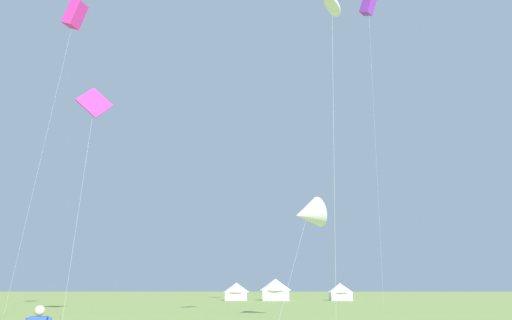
{
  "coord_description": "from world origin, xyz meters",
  "views": [
    {
      "loc": [
        0.63,
        -4.93,
        2.14
      ],
      "look_at": [
        0.0,
        32.0,
        11.99
      ],
      "focal_mm": 33.3,
      "sensor_mm": 36.0,
      "label": 1
    }
  ],
  "objects_px": {
    "kite_purple_box": "(368,5)",
    "kite_magenta_diamond": "(94,104)",
    "festival_tent_center": "(276,288)",
    "kite_white_parafoil": "(332,6)",
    "kite_white_delta": "(308,214)",
    "festival_tent_right": "(236,291)",
    "festival_tent_left": "(340,291)",
    "kite_magenta_box": "(75,15)"
  },
  "relations": [
    {
      "from": "kite_purple_box",
      "to": "kite_magenta_diamond",
      "type": "xyz_separation_m",
      "value": [
        -26.37,
        -18.9,
        -20.72
      ]
    },
    {
      "from": "kite_magenta_diamond",
      "to": "festival_tent_center",
      "type": "height_order",
      "value": "kite_magenta_diamond"
    },
    {
      "from": "kite_white_parafoil",
      "to": "kite_magenta_diamond",
      "type": "bearing_deg",
      "value": 160.49
    },
    {
      "from": "kite_white_delta",
      "to": "festival_tent_center",
      "type": "bearing_deg",
      "value": 91.71
    },
    {
      "from": "festival_tent_right",
      "to": "festival_tent_left",
      "type": "xyz_separation_m",
      "value": [
        16.39,
        0.0,
        -0.04
      ]
    },
    {
      "from": "kite_magenta_diamond",
      "to": "festival_tent_left",
      "type": "bearing_deg",
      "value": 60.15
    },
    {
      "from": "kite_purple_box",
      "to": "kite_magenta_diamond",
      "type": "relative_size",
      "value": 2.2
    },
    {
      "from": "kite_white_delta",
      "to": "festival_tent_center",
      "type": "xyz_separation_m",
      "value": [
        -1.32,
        44.26,
        -5.28
      ]
    },
    {
      "from": "kite_white_delta",
      "to": "kite_magenta_box",
      "type": "distance_m",
      "value": 29.58
    },
    {
      "from": "festival_tent_right",
      "to": "festival_tent_center",
      "type": "bearing_deg",
      "value": 0.0
    },
    {
      "from": "festival_tent_center",
      "to": "kite_purple_box",
      "type": "bearing_deg",
      "value": -65.0
    },
    {
      "from": "festival_tent_center",
      "to": "festival_tent_right",
      "type": "bearing_deg",
      "value": 180.0
    },
    {
      "from": "kite_white_delta",
      "to": "kite_magenta_box",
      "type": "bearing_deg",
      "value": 163.6
    },
    {
      "from": "kite_white_delta",
      "to": "festival_tent_center",
      "type": "height_order",
      "value": "kite_white_delta"
    },
    {
      "from": "kite_purple_box",
      "to": "kite_magenta_diamond",
      "type": "height_order",
      "value": "kite_purple_box"
    },
    {
      "from": "kite_white_parafoil",
      "to": "kite_magenta_box",
      "type": "relative_size",
      "value": 0.72
    },
    {
      "from": "kite_purple_box",
      "to": "kite_white_parafoil",
      "type": "bearing_deg",
      "value": -109.13
    },
    {
      "from": "kite_magenta_box",
      "to": "kite_purple_box",
      "type": "bearing_deg",
      "value": 23.21
    },
    {
      "from": "kite_magenta_diamond",
      "to": "kite_white_delta",
      "type": "bearing_deg",
      "value": -2.23
    },
    {
      "from": "kite_purple_box",
      "to": "festival_tent_center",
      "type": "xyz_separation_m",
      "value": [
        -11.53,
        24.73,
        -34.68
      ]
    },
    {
      "from": "kite_purple_box",
      "to": "festival_tent_center",
      "type": "relative_size",
      "value": 7.48
    },
    {
      "from": "kite_magenta_diamond",
      "to": "kite_purple_box",
      "type": "bearing_deg",
      "value": 35.63
    },
    {
      "from": "kite_white_delta",
      "to": "festival_tent_center",
      "type": "distance_m",
      "value": 44.59
    },
    {
      "from": "festival_tent_right",
      "to": "festival_tent_left",
      "type": "bearing_deg",
      "value": 0.0
    },
    {
      "from": "kite_magenta_diamond",
      "to": "festival_tent_right",
      "type": "height_order",
      "value": "kite_magenta_diamond"
    },
    {
      "from": "kite_magenta_box",
      "to": "festival_tent_right",
      "type": "height_order",
      "value": "kite_magenta_box"
    },
    {
      "from": "kite_white_delta",
      "to": "festival_tent_left",
      "type": "bearing_deg",
      "value": 78.66
    },
    {
      "from": "kite_white_parafoil",
      "to": "festival_tent_right",
      "type": "height_order",
      "value": "kite_white_parafoil"
    },
    {
      "from": "festival_tent_right",
      "to": "kite_magenta_diamond",
      "type": "bearing_deg",
      "value": -101.21
    },
    {
      "from": "kite_white_parafoil",
      "to": "kite_magenta_diamond",
      "type": "distance_m",
      "value": 19.22
    },
    {
      "from": "kite_purple_box",
      "to": "festival_tent_center",
      "type": "height_order",
      "value": "kite_purple_box"
    },
    {
      "from": "kite_white_parafoil",
      "to": "festival_tent_left",
      "type": "relative_size",
      "value": 5.09
    },
    {
      "from": "festival_tent_left",
      "to": "kite_magenta_diamond",
      "type": "bearing_deg",
      "value": -119.85
    },
    {
      "from": "kite_purple_box",
      "to": "kite_white_parafoil",
      "type": "height_order",
      "value": "kite_purple_box"
    },
    {
      "from": "kite_magenta_diamond",
      "to": "festival_tent_right",
      "type": "distance_m",
      "value": 46.72
    },
    {
      "from": "kite_purple_box",
      "to": "kite_magenta_box",
      "type": "xyz_separation_m",
      "value": [
        -31.17,
        -13.36,
        -9.46
      ]
    },
    {
      "from": "festival_tent_right",
      "to": "festival_tent_center",
      "type": "distance_m",
      "value": 6.2
    },
    {
      "from": "kite_magenta_diamond",
      "to": "festival_tent_left",
      "type": "relative_size",
      "value": 4.27
    },
    {
      "from": "kite_magenta_box",
      "to": "festival_tent_left",
      "type": "distance_m",
      "value": 54.74
    },
    {
      "from": "kite_purple_box",
      "to": "kite_white_delta",
      "type": "relative_size",
      "value": 4.54
    },
    {
      "from": "kite_purple_box",
      "to": "festival_tent_right",
      "type": "height_order",
      "value": "kite_purple_box"
    },
    {
      "from": "kite_purple_box",
      "to": "festival_tent_right",
      "type": "bearing_deg",
      "value": 125.63
    }
  ]
}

